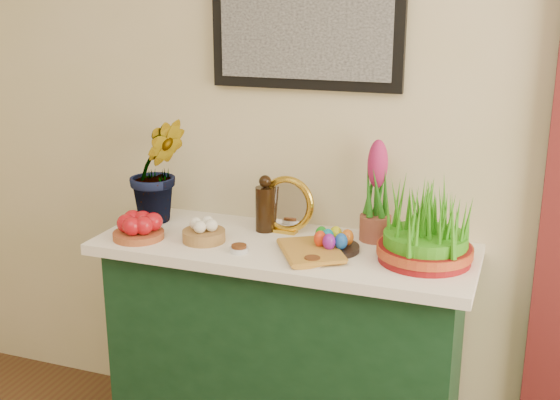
% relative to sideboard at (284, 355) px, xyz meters
% --- Properties ---
extents(sideboard, '(1.30, 0.45, 0.85)m').
position_rel_sideboard_xyz_m(sideboard, '(0.00, 0.00, 0.00)').
color(sideboard, '#153A20').
rests_on(sideboard, ground).
extents(tablecloth, '(1.40, 0.55, 0.04)m').
position_rel_sideboard_xyz_m(tablecloth, '(0.00, 0.00, 0.45)').
color(tablecloth, white).
rests_on(tablecloth, sideboard).
extents(hyacinth_green, '(0.37, 0.36, 0.56)m').
position_rel_sideboard_xyz_m(hyacinth_green, '(-0.57, 0.08, 0.74)').
color(hyacinth_green, '#226E17').
rests_on(hyacinth_green, tablecloth).
extents(apple_bowl, '(0.24, 0.24, 0.10)m').
position_rel_sideboard_xyz_m(apple_bowl, '(-0.53, -0.14, 0.51)').
color(apple_bowl, '#9D4D29').
rests_on(apple_bowl, tablecloth).
extents(garlic_basket, '(0.18, 0.18, 0.09)m').
position_rel_sideboard_xyz_m(garlic_basket, '(-0.29, -0.08, 0.50)').
color(garlic_basket, '#9B6C3E').
rests_on(garlic_basket, tablecloth).
extents(vinegar_cruet, '(0.08, 0.08, 0.22)m').
position_rel_sideboard_xyz_m(vinegar_cruet, '(-0.12, 0.11, 0.56)').
color(vinegar_cruet, black).
rests_on(vinegar_cruet, tablecloth).
extents(mirror, '(0.22, 0.07, 0.22)m').
position_rel_sideboard_xyz_m(mirror, '(-0.04, 0.13, 0.57)').
color(mirror, gold).
rests_on(mirror, tablecloth).
extents(book, '(0.29, 0.32, 0.04)m').
position_rel_sideboard_xyz_m(book, '(0.05, -0.14, 0.48)').
color(book, '#B7802C').
rests_on(book, tablecloth).
extents(spice_dish_left, '(0.07, 0.07, 0.03)m').
position_rel_sideboard_xyz_m(spice_dish_left, '(-0.12, -0.14, 0.48)').
color(spice_dish_left, silver).
rests_on(spice_dish_left, tablecloth).
extents(spice_dish_right, '(0.07, 0.07, 0.03)m').
position_rel_sideboard_xyz_m(spice_dish_right, '(0.16, -0.17, 0.48)').
color(spice_dish_right, silver).
rests_on(spice_dish_right, tablecloth).
extents(egg_plate, '(0.25, 0.25, 0.08)m').
position_rel_sideboard_xyz_m(egg_plate, '(0.19, -0.02, 0.50)').
color(egg_plate, black).
rests_on(egg_plate, tablecloth).
extents(hyacinth_pink, '(0.12, 0.12, 0.38)m').
position_rel_sideboard_xyz_m(hyacinth_pink, '(0.31, 0.15, 0.64)').
color(hyacinth_pink, brown).
rests_on(hyacinth_pink, tablecloth).
extents(wheatgrass_sabzeh, '(0.33, 0.33, 0.27)m').
position_rel_sideboard_xyz_m(wheatgrass_sabzeh, '(0.51, -0.00, 0.58)').
color(wheatgrass_sabzeh, maroon).
rests_on(wheatgrass_sabzeh, tablecloth).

